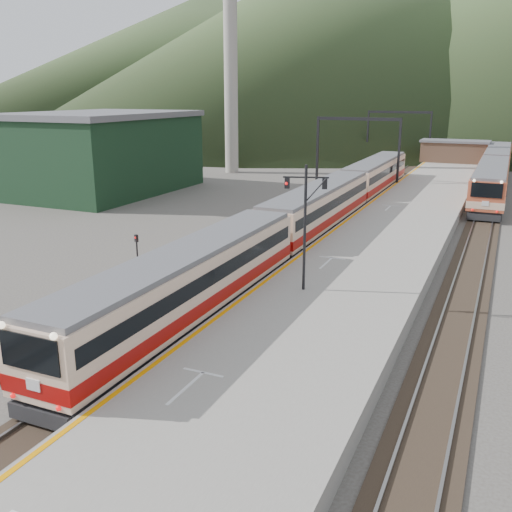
% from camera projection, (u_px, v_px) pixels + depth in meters
% --- Properties ---
extents(track_main, '(2.60, 200.00, 0.23)m').
position_uv_depth(track_main, '(344.00, 215.00, 50.82)').
color(track_main, black).
rests_on(track_main, ground).
extents(track_far, '(2.60, 200.00, 0.23)m').
position_uv_depth(track_far, '(292.00, 211.00, 52.77)').
color(track_far, black).
rests_on(track_far, ground).
extents(track_second, '(2.60, 200.00, 0.23)m').
position_uv_depth(track_second, '(482.00, 227.00, 46.35)').
color(track_second, black).
rests_on(track_second, ground).
extents(platform, '(8.00, 100.00, 1.00)m').
position_uv_depth(platform, '(405.00, 220.00, 46.77)').
color(platform, gray).
rests_on(platform, ground).
extents(gantry_near, '(9.55, 0.25, 8.00)m').
position_uv_depth(gantry_near, '(358.00, 139.00, 63.60)').
color(gantry_near, black).
rests_on(gantry_near, ground).
extents(gantry_far, '(9.55, 0.25, 8.00)m').
position_uv_depth(gantry_far, '(399.00, 127.00, 85.58)').
color(gantry_far, black).
rests_on(gantry_far, ground).
extents(warehouse, '(14.50, 20.50, 8.60)m').
position_uv_depth(warehouse, '(102.00, 152.00, 62.29)').
color(warehouse, black).
rests_on(warehouse, ground).
extents(smokestack, '(1.80, 1.80, 30.00)m').
position_uv_depth(smokestack, '(231.00, 58.00, 74.60)').
color(smokestack, '#9E998E').
rests_on(smokestack, ground).
extents(station_shed, '(9.40, 4.40, 3.10)m').
position_uv_depth(station_shed, '(454.00, 151.00, 81.37)').
color(station_shed, '#51382A').
rests_on(station_shed, platform).
extents(hill_a, '(180.00, 180.00, 60.00)m').
position_uv_depth(hill_a, '(352.00, 32.00, 189.99)').
color(hill_a, '#384F2C').
rests_on(hill_a, ground).
extents(hill_d, '(200.00, 200.00, 55.00)m').
position_uv_depth(hill_d, '(211.00, 55.00, 265.72)').
color(hill_d, '#384F2C').
rests_on(hill_d, ground).
extents(main_train, '(2.85, 58.52, 3.48)m').
position_uv_depth(main_train, '(319.00, 210.00, 43.60)').
color(main_train, beige).
rests_on(main_train, track_main).
extents(second_train, '(2.99, 40.70, 3.65)m').
position_uv_depth(second_train, '(494.00, 170.00, 65.06)').
color(second_train, '#B74D2F').
rests_on(second_train, track_second).
extents(signal_mast, '(2.12, 0.78, 6.28)m').
position_uv_depth(signal_mast, '(305.00, 215.00, 27.78)').
color(signal_mast, black).
rests_on(signal_mast, platform).
extents(short_signal_b, '(0.25, 0.21, 2.27)m').
position_uv_depth(short_signal_b, '(244.00, 228.00, 39.88)').
color(short_signal_b, black).
rests_on(short_signal_b, ground).
extents(short_signal_c, '(0.26, 0.23, 2.27)m').
position_uv_depth(short_signal_c, '(137.00, 247.00, 34.86)').
color(short_signal_c, black).
rests_on(short_signal_c, ground).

